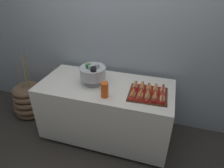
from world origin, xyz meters
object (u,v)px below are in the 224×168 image
Objects in this scene: hot_dog_0 at (133,94)px; punch_bowl at (93,72)px; floor_vase at (30,100)px; hot_dog_9 at (163,90)px; hot_dog_6 at (142,87)px; hot_dog_8 at (156,89)px; hot_dog_2 at (147,96)px; hot_dog_5 at (135,86)px; cup_stack at (105,90)px; hot_dog_7 at (149,88)px; hot_dog_1 at (140,95)px; buffet_table at (106,109)px; hot_dog_4 at (162,99)px; serving_tray at (148,94)px; hot_dog_3 at (155,97)px.

punch_bowl is at bearing 163.29° from hot_dog_0.
punch_bowl reaches higher than floor_vase.
hot_dog_0 is 1.09× the size of hot_dog_9.
hot_dog_6 reaches higher than hot_dog_8.
floor_vase reaches higher than hot_dog_6.
hot_dog_2 is at bearing -7.70° from floor_vase.
cup_stack is (-0.28, -0.24, 0.05)m from hot_dog_5.
floor_vase reaches higher than hot_dog_7.
cup_stack reaches higher than hot_dog_2.
hot_dog_1 reaches higher than hot_dog_7.
buffet_table is 1.61× the size of floor_vase.
hot_dog_0 is 0.30m from cup_stack.
hot_dog_2 is at bearing -12.47° from punch_bowl.
hot_dog_0 is at bearing -148.71° from hot_dog_9.
hot_dog_8 is at bearing 2.48° from hot_dog_6.
hot_dog_4 is at bearing -87.52° from hot_dog_9.
serving_tray is at bearing -87.52° from hot_dog_7.
hot_dog_5 is at bearing 116.92° from hot_dog_1.
hot_dog_9 is at bearing 38.73° from hot_dog_1.
hot_dog_0 is at bearing -141.27° from hot_dog_8.
serving_tray is 2.65× the size of hot_dog_9.
hot_dog_3 is 0.52m from cup_stack.
hot_dog_4 is at bearing 2.48° from hot_dog_3.
hot_dog_9 reaches higher than buffet_table.
hot_dog_1 is 1.02× the size of hot_dog_9.
floor_vase is 5.62× the size of hot_dog_0.
hot_dog_1 is at bearing -111.96° from hot_dog_7.
hot_dog_0 is at bearing -177.52° from hot_dog_4.
floor_vase is 1.82m from serving_tray.
hot_dog_1 is 0.08m from hot_dog_2.
hot_dog_3 is (0.08, -0.08, 0.03)m from serving_tray.
hot_dog_4 is at bearing -33.77° from hot_dog_6.
hot_dog_6 is (-0.08, 0.16, 0.00)m from hot_dog_2.
punch_bowl reaches higher than hot_dog_3.
floor_vase is 1.70m from hot_dog_0.
hot_dog_8 is at bearing 92.48° from hot_dog_3.
hot_dog_6 is 0.58× the size of punch_bowl.
hot_dog_2 is 1.14× the size of hot_dog_5.
cup_stack reaches higher than serving_tray.
hot_dog_0 and hot_dog_7 have the same top height.
hot_dog_1 is 1.02× the size of hot_dog_8.
floor_vase reaches higher than hot_dog_9.
cup_stack is at bearing -158.89° from serving_tray.
hot_dog_5 is 0.95× the size of hot_dog_7.
punch_bowl is at bearing -178.32° from hot_dog_5.
hot_dog_8 is at bearing 38.73° from hot_dog_0.
hot_dog_0 is at bearing -177.52° from hot_dog_2.
cup_stack is (-0.43, -0.25, 0.05)m from hot_dog_7.
floor_vase is 5.89× the size of hot_dog_4.
cup_stack is at bearing -164.82° from hot_dog_0.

